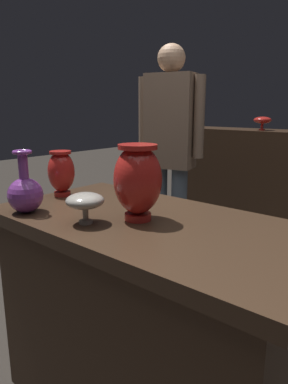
{
  "coord_description": "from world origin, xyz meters",
  "views": [
    {
      "loc": [
        0.77,
        -0.93,
        1.19
      ],
      "look_at": [
        -0.01,
        -0.02,
        0.9
      ],
      "focal_mm": 33.38,
      "sensor_mm": 36.0,
      "label": 1
    }
  ],
  "objects_px": {
    "vase_centerpiece": "(138,180)",
    "vase_left_accent": "(25,193)",
    "vase_tall_behind": "(85,201)",
    "vase_right_accent": "(61,172)",
    "visitor_near_left": "(170,146)",
    "shelf_vase_left": "(263,120)"
  },
  "relations": [
    {
      "from": "vase_tall_behind",
      "to": "visitor_near_left",
      "type": "xyz_separation_m",
      "value": [
        -0.55,
        1.21,
        0.05
      ]
    },
    {
      "from": "vase_right_accent",
      "to": "shelf_vase_left",
      "type": "height_order",
      "value": "shelf_vase_left"
    },
    {
      "from": "vase_centerpiece",
      "to": "vase_left_accent",
      "type": "bearing_deg",
      "value": -151.46
    },
    {
      "from": "vase_centerpiece",
      "to": "shelf_vase_left",
      "type": "distance_m",
      "value": 2.24
    },
    {
      "from": "vase_centerpiece",
      "to": "vase_right_accent",
      "type": "distance_m",
      "value": 0.5
    },
    {
      "from": "vase_right_accent",
      "to": "visitor_near_left",
      "type": "height_order",
      "value": "visitor_near_left"
    },
    {
      "from": "vase_left_accent",
      "to": "vase_right_accent",
      "type": "relative_size",
      "value": 1.17
    },
    {
      "from": "vase_tall_behind",
      "to": "visitor_near_left",
      "type": "distance_m",
      "value": 1.33
    },
    {
      "from": "vase_centerpiece",
      "to": "vase_left_accent",
      "type": "distance_m",
      "value": 0.44
    },
    {
      "from": "vase_centerpiece",
      "to": "shelf_vase_left",
      "type": "xyz_separation_m",
      "value": [
        -0.49,
        2.18,
        0.13
      ]
    },
    {
      "from": "shelf_vase_left",
      "to": "vase_tall_behind",
      "type": "bearing_deg",
      "value": -80.66
    },
    {
      "from": "vase_centerpiece",
      "to": "vase_right_accent",
      "type": "relative_size",
      "value": 1.32
    },
    {
      "from": "vase_tall_behind",
      "to": "vase_right_accent",
      "type": "height_order",
      "value": "vase_right_accent"
    },
    {
      "from": "vase_left_accent",
      "to": "visitor_near_left",
      "type": "bearing_deg",
      "value": 102.31
    },
    {
      "from": "vase_centerpiece",
      "to": "visitor_near_left",
      "type": "bearing_deg",
      "value": 121.78
    },
    {
      "from": "vase_tall_behind",
      "to": "vase_left_accent",
      "type": "bearing_deg",
      "value": -167.52
    },
    {
      "from": "shelf_vase_left",
      "to": "visitor_near_left",
      "type": "distance_m",
      "value": 1.14
    },
    {
      "from": "vase_left_accent",
      "to": "shelf_vase_left",
      "type": "xyz_separation_m",
      "value": [
        -0.11,
        2.39,
        0.2
      ]
    },
    {
      "from": "vase_right_accent",
      "to": "shelf_vase_left",
      "type": "relative_size",
      "value": 1.32
    },
    {
      "from": "vase_tall_behind",
      "to": "vase_right_accent",
      "type": "distance_m",
      "value": 0.43
    },
    {
      "from": "vase_left_accent",
      "to": "shelf_vase_left",
      "type": "distance_m",
      "value": 2.4
    },
    {
      "from": "vase_centerpiece",
      "to": "vase_tall_behind",
      "type": "xyz_separation_m",
      "value": [
        -0.11,
        -0.15,
        -0.07
      ]
    }
  ]
}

